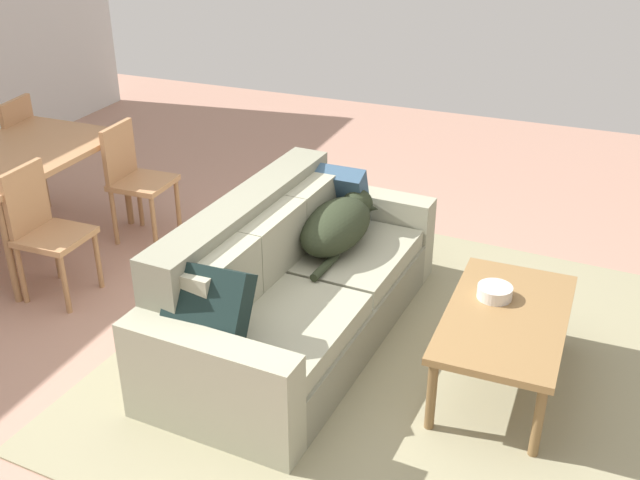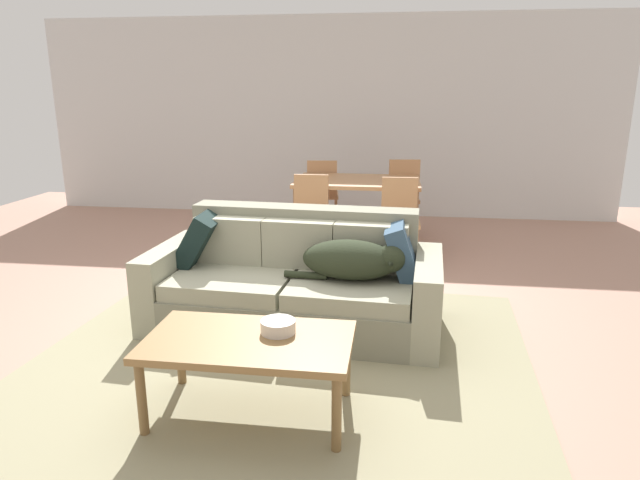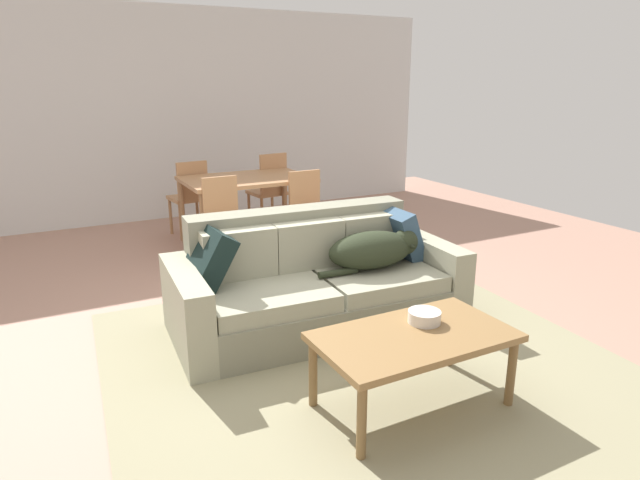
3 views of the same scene
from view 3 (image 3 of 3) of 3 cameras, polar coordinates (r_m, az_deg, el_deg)
ground_plane at (r=4.13m, az=-3.95°, el=-9.67°), size 10.00×10.00×0.00m
back_partition at (r=7.56m, az=-16.87°, el=12.24°), size 8.00×0.12×2.70m
area_rug at (r=3.65m, az=5.47°, el=-13.29°), size 3.42×3.50×0.01m
couch at (r=4.17m, az=-0.60°, el=-4.57°), size 2.19×1.09×0.85m
dog_on_left_cushion at (r=4.19m, az=5.65°, el=-0.97°), size 0.86×0.40×0.28m
throw_pillow_by_left_arm at (r=3.89m, az=-11.52°, el=-1.94°), size 0.34×0.42×0.43m
throw_pillow_by_right_arm at (r=4.48m, az=8.31°, el=0.55°), size 0.27×0.40×0.42m
coffee_table at (r=3.15m, az=9.71°, el=-10.37°), size 1.10×0.62×0.46m
bowl_on_coffee_table at (r=3.25m, az=10.77°, el=-7.82°), size 0.19×0.19×0.07m
dining_table at (r=6.15m, az=-7.62°, el=5.82°), size 1.36×0.92×0.76m
dining_chair_near_left at (r=5.53m, az=-9.88°, el=2.32°), size 0.40×0.40×0.88m
dining_chair_near_right at (r=5.81m, az=-1.10°, el=3.36°), size 0.41×0.41×0.88m
dining_chair_far_left at (r=6.62m, az=-13.33°, el=4.62°), size 0.44×0.44×0.90m
dining_chair_far_right at (r=6.87m, az=-5.24°, el=5.46°), size 0.44×0.44×0.94m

